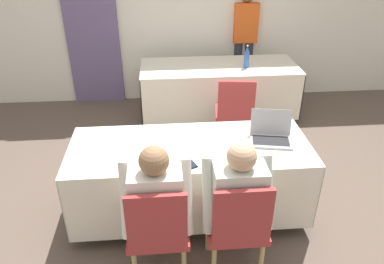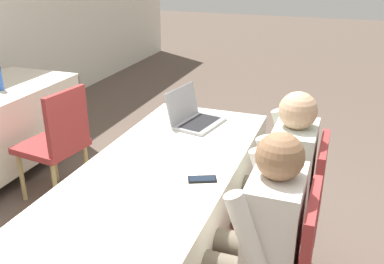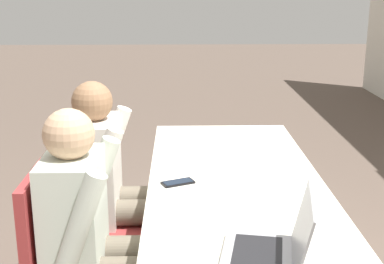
{
  "view_description": "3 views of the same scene",
  "coord_description": "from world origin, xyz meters",
  "px_view_note": "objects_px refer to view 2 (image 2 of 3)",
  "views": [
    {
      "loc": [
        -0.21,
        -2.68,
        2.41
      ],
      "look_at": [
        0.0,
        -0.2,
        0.99
      ],
      "focal_mm": 35.0,
      "sensor_mm": 36.0,
      "label": 1
    },
    {
      "loc": [
        -1.85,
        -0.88,
        1.82
      ],
      "look_at": [
        0.0,
        -0.2,
        0.99
      ],
      "focal_mm": 40.0,
      "sensor_mm": 36.0,
      "label": 2
    },
    {
      "loc": [
        2.25,
        -0.26,
        1.63
      ],
      "look_at": [
        0.0,
        -0.2,
        0.99
      ],
      "focal_mm": 50.0,
      "sensor_mm": 36.0,
      "label": 3
    }
  ],
  "objects_px": {
    "person_checkered_shirt": "(255,236)",
    "laptop": "(195,118)",
    "cell_phone": "(202,179)",
    "chair_near_right": "(293,205)",
    "chair_far_spare": "(58,140)",
    "person_white_shirt": "(277,177)"
  },
  "relations": [
    {
      "from": "chair_far_spare",
      "to": "cell_phone",
      "type": "bearing_deg",
      "value": 73.04
    },
    {
      "from": "person_white_shirt",
      "to": "cell_phone",
      "type": "bearing_deg",
      "value": -47.7
    },
    {
      "from": "cell_phone",
      "to": "chair_near_right",
      "type": "relative_size",
      "value": 0.18
    },
    {
      "from": "chair_near_right",
      "to": "chair_far_spare",
      "type": "relative_size",
      "value": 1.0
    },
    {
      "from": "cell_phone",
      "to": "chair_far_spare",
      "type": "relative_size",
      "value": 0.18
    },
    {
      "from": "laptop",
      "to": "cell_phone",
      "type": "bearing_deg",
      "value": -146.43
    },
    {
      "from": "laptop",
      "to": "cell_phone",
      "type": "xyz_separation_m",
      "value": [
        -0.72,
        -0.3,
        -0.04
      ]
    },
    {
      "from": "laptop",
      "to": "person_white_shirt",
      "type": "bearing_deg",
      "value": -112.17
    },
    {
      "from": "cell_phone",
      "to": "chair_far_spare",
      "type": "distance_m",
      "value": 1.53
    },
    {
      "from": "person_checkered_shirt",
      "to": "laptop",
      "type": "bearing_deg",
      "value": -147.12
    },
    {
      "from": "cell_phone",
      "to": "person_white_shirt",
      "type": "bearing_deg",
      "value": -71.66
    },
    {
      "from": "cell_phone",
      "to": "chair_far_spare",
      "type": "xyz_separation_m",
      "value": [
        0.63,
        1.38,
        -0.24
      ]
    },
    {
      "from": "laptop",
      "to": "chair_far_spare",
      "type": "bearing_deg",
      "value": 106.14
    },
    {
      "from": "laptop",
      "to": "person_white_shirt",
      "type": "distance_m",
      "value": 0.77
    },
    {
      "from": "person_checkered_shirt",
      "to": "cell_phone",
      "type": "bearing_deg",
      "value": -128.06
    },
    {
      "from": "laptop",
      "to": "chair_far_spare",
      "type": "xyz_separation_m",
      "value": [
        -0.1,
        1.08,
        -0.29
      ]
    },
    {
      "from": "person_white_shirt",
      "to": "chair_near_right",
      "type": "bearing_deg",
      "value": 90.0
    },
    {
      "from": "laptop",
      "to": "cell_phone",
      "type": "distance_m",
      "value": 0.78
    },
    {
      "from": "chair_near_right",
      "to": "chair_far_spare",
      "type": "xyz_separation_m",
      "value": [
        0.32,
        1.82,
        0.0
      ]
    },
    {
      "from": "person_white_shirt",
      "to": "person_checkered_shirt",
      "type": "bearing_deg",
      "value": 0.0
    },
    {
      "from": "chair_far_spare",
      "to": "person_white_shirt",
      "type": "xyz_separation_m",
      "value": [
        -0.32,
        -1.71,
        0.16
      ]
    },
    {
      "from": "laptop",
      "to": "person_checkered_shirt",
      "type": "xyz_separation_m",
      "value": [
        -0.99,
        -0.64,
        -0.13
      ]
    }
  ]
}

